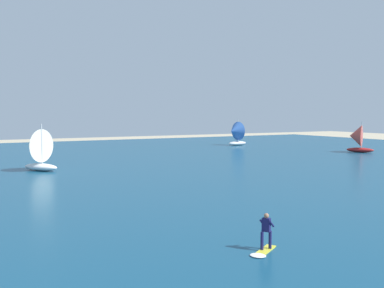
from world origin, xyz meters
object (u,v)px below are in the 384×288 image
at_px(sailboat_far_left, 235,133).
at_px(sailboat_far_right, 357,138).
at_px(sailboat_near_shore, 36,149).
at_px(kitesurfer, 265,238).

height_order(sailboat_far_left, sailboat_far_right, sailboat_far_left).
height_order(sailboat_near_shore, sailboat_far_right, sailboat_near_shore).
bearing_deg(sailboat_near_shore, kitesurfer, -81.97).
distance_m(kitesurfer, sailboat_near_shore, 33.42).
distance_m(sailboat_far_left, sailboat_far_right, 23.01).
distance_m(sailboat_near_shore, sailboat_far_right, 48.14).
distance_m(kitesurfer, sailboat_far_right, 53.73).
bearing_deg(sailboat_near_shore, sailboat_far_right, -1.79).
relative_size(sailboat_far_left, sailboat_far_right, 1.06).
height_order(kitesurfer, sailboat_far_right, sailboat_far_right).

